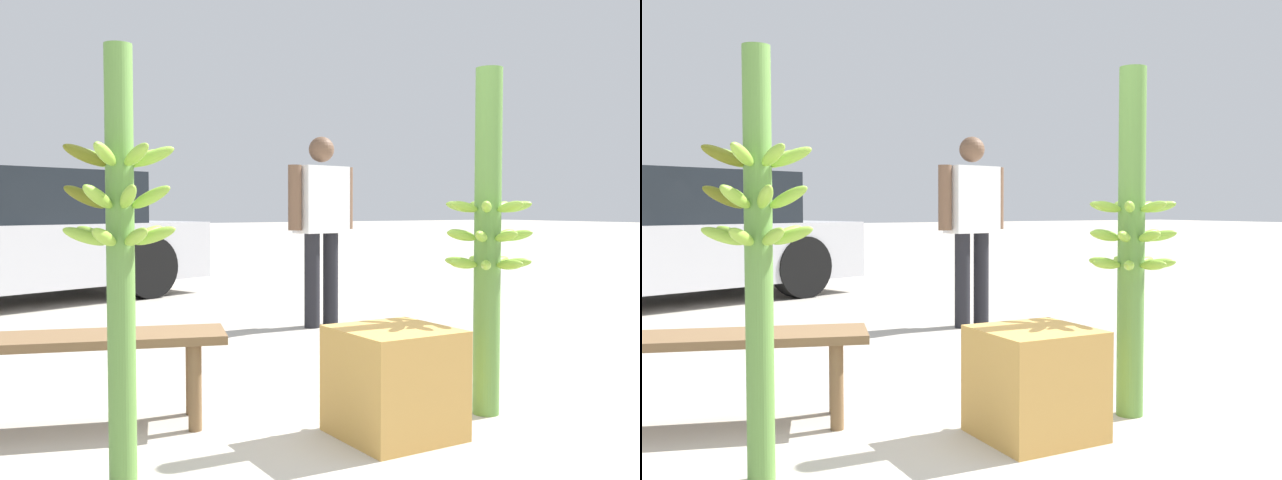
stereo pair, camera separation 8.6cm
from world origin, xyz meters
The scene contains 6 objects.
ground_plane centered at (0.00, 0.00, 0.00)m, with size 80.00×80.00×0.00m, color #B2AA9E.
banana_stalk_left centered at (-0.87, 0.16, 0.86)m, with size 0.40×0.40×1.57m.
banana_stalk_center centered at (0.87, 0.15, 0.84)m, with size 0.43×0.42×1.66m.
vendor_person centered at (1.47, 2.73, 0.93)m, with size 0.69×0.29×1.58m.
market_bench centered at (-1.02, 0.93, 0.37)m, with size 1.63×0.82×0.43m.
produce_crate centered at (0.29, 0.10, 0.24)m, with size 0.47×0.47×0.47m.
Camera 1 is at (-1.54, -2.38, 1.00)m, focal length 40.00 mm.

